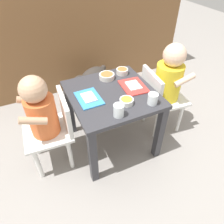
# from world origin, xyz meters

# --- Properties ---
(ground_plane) EXTENTS (7.00, 7.00, 0.00)m
(ground_plane) POSITION_xyz_m (0.00, 0.00, 0.00)
(ground_plane) COLOR gray
(kitchen_cabinet_back) EXTENTS (2.26, 0.31, 1.05)m
(kitchen_cabinet_back) POSITION_xyz_m (0.00, 0.97, 0.52)
(kitchen_cabinet_back) COLOR brown
(kitchen_cabinet_back) RESTS_ON ground
(dining_table) EXTENTS (0.52, 0.53, 0.45)m
(dining_table) POSITION_xyz_m (0.00, 0.00, 0.37)
(dining_table) COLOR #333338
(dining_table) RESTS_ON ground
(seated_child_left) EXTENTS (0.29, 0.29, 0.67)m
(seated_child_left) POSITION_xyz_m (-0.42, 0.02, 0.42)
(seated_child_left) COLOR white
(seated_child_left) RESTS_ON ground
(seated_child_right) EXTENTS (0.31, 0.31, 0.69)m
(seated_child_right) POSITION_xyz_m (0.42, 0.00, 0.43)
(seated_child_right) COLOR white
(seated_child_right) RESTS_ON ground
(dog) EXTENTS (0.40, 0.32, 0.33)m
(dog) POSITION_xyz_m (0.06, 0.56, 0.22)
(dog) COLOR #332D28
(dog) RESTS_ON ground
(food_tray_left) EXTENTS (0.14, 0.19, 0.02)m
(food_tray_left) POSITION_xyz_m (-0.15, 0.00, 0.46)
(food_tray_left) COLOR #388CD8
(food_tray_left) RESTS_ON dining_table
(food_tray_right) EXTENTS (0.16, 0.20, 0.02)m
(food_tray_right) POSITION_xyz_m (0.15, 0.00, 0.46)
(food_tray_right) COLOR red
(food_tray_right) RESTS_ON dining_table
(water_cup_left) EXTENTS (0.06, 0.06, 0.07)m
(water_cup_left) POSITION_xyz_m (0.17, -0.20, 0.48)
(water_cup_left) COLOR white
(water_cup_left) RESTS_ON dining_table
(water_cup_right) EXTENTS (0.06, 0.06, 0.07)m
(water_cup_right) POSITION_xyz_m (-0.06, -0.21, 0.49)
(water_cup_right) COLOR white
(water_cup_right) RESTS_ON dining_table
(veggie_bowl_near) EXTENTS (0.10, 0.10, 0.03)m
(veggie_bowl_near) POSITION_xyz_m (0.04, 0.17, 0.47)
(veggie_bowl_near) COLOR silver
(veggie_bowl_near) RESTS_ON dining_table
(veggie_bowl_far) EXTENTS (0.08, 0.08, 0.03)m
(veggie_bowl_far) POSITION_xyz_m (0.03, -0.13, 0.47)
(veggie_bowl_far) COLOR white
(veggie_bowl_far) RESTS_ON dining_table
(cereal_bowl_left_side) EXTENTS (0.08, 0.08, 0.04)m
(cereal_bowl_left_side) POSITION_xyz_m (0.16, 0.18, 0.47)
(cereal_bowl_left_side) COLOR silver
(cereal_bowl_left_side) RESTS_ON dining_table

